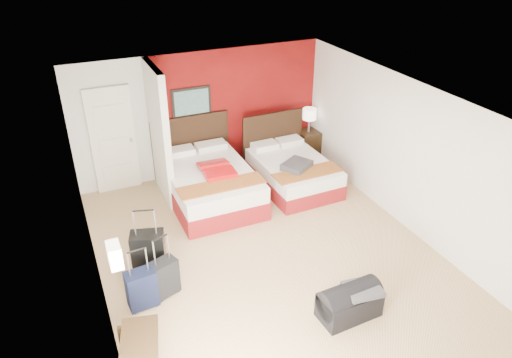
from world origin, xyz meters
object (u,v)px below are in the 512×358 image
duffel_bag (349,303)px  red_suitcase_open (216,169)px  table_lamp (309,120)px  suitcase_charcoal (165,279)px  suitcase_navy (142,290)px  nightstand (308,145)px  bed_left (210,185)px  bed_right (293,173)px  suitcase_black (149,256)px

duffel_bag → red_suitcase_open: bearing=97.5°
red_suitcase_open → table_lamp: bearing=23.8°
suitcase_charcoal → duffel_bag: suitcase_charcoal is taller
table_lamp → suitcase_navy: size_ratio=0.95×
nightstand → table_lamp: table_lamp is taller
bed_left → red_suitcase_open: (0.10, -0.10, 0.37)m
bed_left → red_suitcase_open: size_ratio=2.81×
bed_left → red_suitcase_open: 0.39m
bed_right → nightstand: 1.33m
table_lamp → duffel_bag: 4.82m
red_suitcase_open → suitcase_navy: red_suitcase_open is taller
bed_right → suitcase_navy: (-3.42, -2.13, 0.00)m
suitcase_navy → nightstand: bearing=31.4°
bed_left → nightstand: (2.55, 0.86, -0.01)m
bed_left → table_lamp: bearing=18.8°
nightstand → suitcase_charcoal: nightstand is taller
bed_left → suitcase_black: suitcase_black is taller
red_suitcase_open → table_lamp: (2.45, 0.96, 0.18)m
suitcase_charcoal → suitcase_navy: 0.36m
table_lamp → suitcase_navy: 5.35m
nightstand → duffel_bag: 4.77m
nightstand → suitcase_charcoal: 4.98m
red_suitcase_open → suitcase_charcoal: 2.59m
red_suitcase_open → suitcase_charcoal: (-1.52, -2.06, -0.41)m
nightstand → suitcase_black: (-4.06, -2.52, 0.05)m
suitcase_black → suitcase_charcoal: suitcase_black is taller
red_suitcase_open → duffel_bag: bearing=-77.6°
suitcase_navy → duffel_bag: 2.78m
suitcase_navy → duffel_bag: (2.47, -1.28, -0.07)m
suitcase_charcoal → suitcase_navy: suitcase_navy is taller
bed_right → duffel_bag: bearing=-106.8°
bed_left → suitcase_navy: (-1.76, -2.26, -0.04)m
red_suitcase_open → suitcase_black: (-1.61, -1.56, -0.33)m
suitcase_charcoal → nightstand: bearing=17.6°
suitcase_black → suitcase_navy: suitcase_black is taller
duffel_bag → table_lamp: bearing=64.9°
bed_left → bed_right: 1.67m
bed_left → suitcase_charcoal: bearing=-123.3°
table_lamp → duffel_bag: (-1.84, -4.41, -0.67)m
suitcase_charcoal → duffel_bag: 2.54m
suitcase_black → duffel_bag: size_ratio=0.88×
duffel_bag → bed_left: bearing=98.8°
red_suitcase_open → nightstand: red_suitcase_open is taller
table_lamp → bed_left: bearing=-161.3°
suitcase_charcoal → suitcase_black: bearing=81.3°
red_suitcase_open → bed_right: bearing=1.1°
bed_right → red_suitcase_open: size_ratio=2.40×
suitcase_charcoal → bed_left: bearing=37.0°
suitcase_navy → suitcase_charcoal: bearing=13.3°
table_lamp → suitcase_charcoal: size_ratio=0.96×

